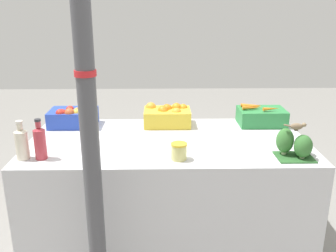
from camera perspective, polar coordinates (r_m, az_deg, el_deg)
ground_plane at (r=2.94m, az=0.00°, el=-16.13°), size 10.00×10.00×0.00m
market_table at (r=2.74m, az=0.00°, el=-9.57°), size 1.91×0.96×0.76m
support_pole at (r=1.83m, az=-12.36°, el=6.00°), size 0.11×0.11×2.57m
apple_crate at (r=2.95m, az=-14.18°, el=1.42°), size 0.35×0.25×0.16m
orange_crate at (r=2.88m, az=-0.06°, el=1.61°), size 0.35×0.25×0.16m
carrot_crate at (r=2.98m, az=13.99°, el=1.47°), size 0.35×0.25×0.16m
broccoli_pile at (r=2.42m, az=18.94°, el=-2.68°), size 0.22×0.19×0.17m
juice_bottle_cloudy at (r=2.41m, az=-21.39°, el=-2.42°), size 0.08×0.08×0.24m
juice_bottle_ruby at (r=2.37m, az=-18.92°, el=-2.33°), size 0.07×0.07×0.25m
pickle_jar at (r=2.26m, az=1.68°, el=-3.87°), size 0.10×0.10×0.10m
sparrow_bird at (r=2.36m, az=19.11°, el=-0.03°), size 0.14×0.05×0.05m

